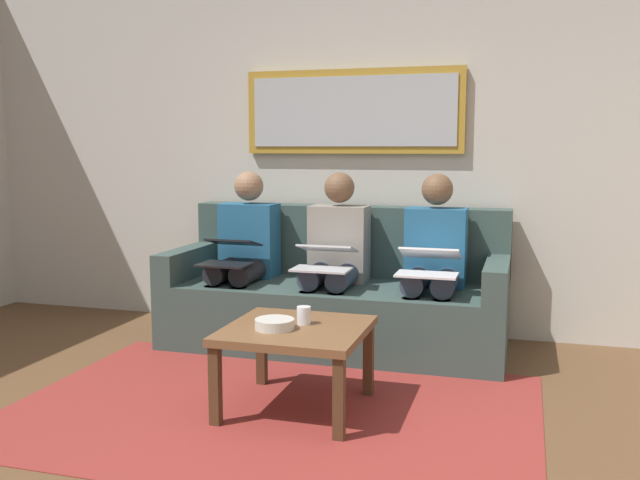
# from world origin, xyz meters

# --- Properties ---
(wall_rear) EXTENTS (6.00, 0.12, 2.60)m
(wall_rear) POSITION_xyz_m (0.00, -2.60, 1.30)
(wall_rear) COLOR beige
(wall_rear) RESTS_ON ground_plane
(area_rug) EXTENTS (2.60, 1.80, 0.01)m
(area_rug) POSITION_xyz_m (0.00, -0.85, 0.00)
(area_rug) COLOR maroon
(area_rug) RESTS_ON ground_plane
(couch) EXTENTS (2.20, 0.90, 0.90)m
(couch) POSITION_xyz_m (0.00, -2.12, 0.31)
(couch) COLOR #384C47
(couch) RESTS_ON ground_plane
(framed_mirror) EXTENTS (1.55, 0.05, 0.58)m
(framed_mirror) POSITION_xyz_m (0.00, -2.51, 1.55)
(framed_mirror) COLOR #B7892D
(coffee_table) EXTENTS (0.68, 0.68, 0.42)m
(coffee_table) POSITION_xyz_m (-0.11, -0.90, 0.37)
(coffee_table) COLOR brown
(coffee_table) RESTS_ON ground_plane
(cup) EXTENTS (0.07, 0.07, 0.09)m
(cup) POSITION_xyz_m (-0.14, -0.96, 0.47)
(cup) COLOR silver
(cup) RESTS_ON coffee_table
(bowl) EXTENTS (0.19, 0.19, 0.05)m
(bowl) POSITION_xyz_m (-0.03, -0.83, 0.45)
(bowl) COLOR beige
(bowl) RESTS_ON coffee_table
(person_left) EXTENTS (0.38, 0.58, 1.14)m
(person_left) POSITION_xyz_m (-0.64, -2.05, 0.61)
(person_left) COLOR #235B84
(person_left) RESTS_ON couch
(laptop_white) EXTENTS (0.35, 0.36, 0.16)m
(laptop_white) POSITION_xyz_m (-0.64, -1.81, 0.63)
(laptop_white) COLOR white
(person_middle) EXTENTS (0.38, 0.58, 1.14)m
(person_middle) POSITION_xyz_m (0.00, -2.05, 0.61)
(person_middle) COLOR gray
(person_middle) RESTS_ON couch
(laptop_silver) EXTENTS (0.35, 0.35, 0.15)m
(laptop_silver) POSITION_xyz_m (0.00, -1.81, 0.63)
(laptop_silver) COLOR silver
(person_right) EXTENTS (0.38, 0.58, 1.14)m
(person_right) POSITION_xyz_m (0.64, -2.05, 0.61)
(person_right) COLOR #235B84
(person_right) RESTS_ON couch
(laptop_black) EXTENTS (0.32, 0.38, 0.16)m
(laptop_black) POSITION_xyz_m (0.64, -1.81, 0.63)
(laptop_black) COLOR black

